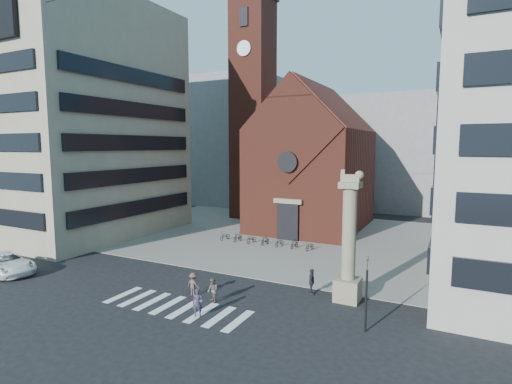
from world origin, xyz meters
TOP-DOWN VIEW (x-y plane):
  - ground at (0.00, 0.00)m, footprint 120.00×120.00m
  - piazza at (0.00, 19.00)m, footprint 46.00×30.00m
  - zebra_crossing at (0.55, -3.00)m, footprint 10.20×3.20m
  - church at (0.00, 25.04)m, footprint 12.00×16.65m
  - campanile at (-10.00, 28.00)m, footprint 5.50×5.50m
  - building_left at (-24.00, 10.00)m, footprint 18.00×20.00m
  - bg_block_left at (-20.00, 40.00)m, footprint 16.00×14.00m
  - bg_block_mid at (6.00, 45.00)m, footprint 14.00×12.00m
  - bg_block_right at (22.00, 42.00)m, footprint 16.00×14.00m
  - lion_column at (10.01, 3.00)m, footprint 1.63×1.60m
  - traffic_light at (12.00, -1.00)m, footprint 0.13×0.16m
  - white_car at (-15.85, -3.79)m, footprint 6.22×3.63m
  - pedestrian_0 at (2.60, -3.53)m, footprint 0.73×0.62m
  - pedestrian_1 at (2.23, -1.32)m, footprint 1.00×0.96m
  - pedestrian_2 at (7.50, 3.00)m, footprint 0.60×1.11m
  - pedestrian_3 at (0.38, -0.90)m, footprint 1.09×0.70m
  - scooter_0 at (-6.13, 13.89)m, footprint 0.77×1.60m
  - scooter_1 at (-4.51, 13.89)m, footprint 0.65×1.54m
  - scooter_2 at (-2.90, 13.89)m, footprint 0.77×1.60m
  - scooter_3 at (-1.28, 13.89)m, footprint 0.65×1.54m
  - scooter_4 at (0.33, 13.89)m, footprint 0.77×1.60m
  - scooter_5 at (1.95, 13.89)m, footprint 0.65×1.54m
  - scooter_6 at (3.56, 13.89)m, footprint 0.77×1.60m

SIDE VIEW (x-z plane):
  - ground at x=0.00m, z-range 0.00..0.00m
  - zebra_crossing at x=0.55m, z-range 0.00..0.01m
  - piazza at x=0.00m, z-range 0.00..0.05m
  - scooter_0 at x=-6.13m, z-range 0.05..0.86m
  - scooter_2 at x=-2.90m, z-range 0.05..0.86m
  - scooter_4 at x=0.33m, z-range 0.05..0.86m
  - scooter_6 at x=3.56m, z-range 0.05..0.86m
  - scooter_1 at x=-4.51m, z-range 0.05..0.94m
  - scooter_3 at x=-1.28m, z-range 0.05..0.94m
  - scooter_5 at x=1.95m, z-range 0.05..0.94m
  - pedestrian_3 at x=0.38m, z-range 0.00..1.60m
  - pedestrian_1 at x=2.23m, z-range 0.00..1.62m
  - white_car at x=-15.85m, z-range 0.00..1.63m
  - pedestrian_0 at x=2.60m, z-range 0.00..1.68m
  - pedestrian_2 at x=7.50m, z-range 0.00..1.80m
  - traffic_light at x=12.00m, z-range 0.14..4.44m
  - lion_column at x=10.01m, z-range -0.88..7.79m
  - church at x=0.00m, z-range -1.02..16.98m
  - bg_block_mid at x=6.00m, z-range 0.00..18.00m
  - bg_block_left at x=-20.00m, z-range 0.00..22.00m
  - bg_block_right at x=22.00m, z-range 0.00..24.00m
  - building_left at x=-24.00m, z-range 0.00..26.00m
  - campanile at x=-10.00m, z-range 0.14..31.34m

